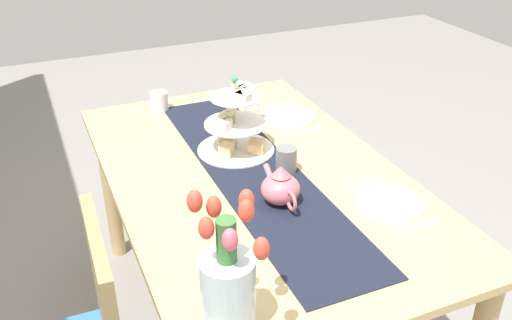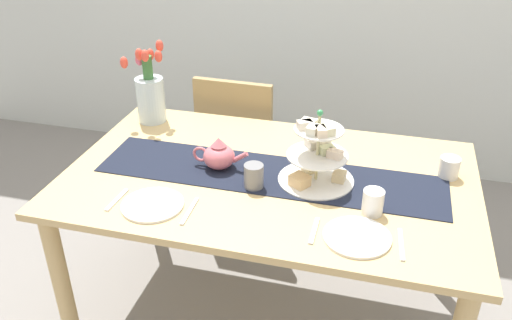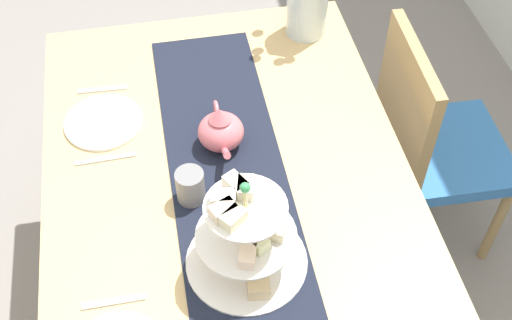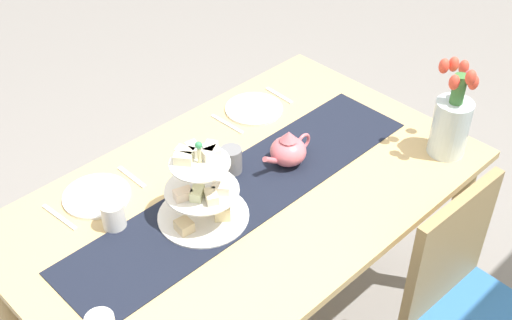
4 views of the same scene
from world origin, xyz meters
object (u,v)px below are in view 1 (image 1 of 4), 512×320
(tulip_vase, at_px, (228,285))
(dinner_plate_left, at_px, (389,203))
(teapot, at_px, (281,188))
(knife_right, at_px, (275,105))
(dining_table, at_px, (255,197))
(knife_left, at_px, (365,183))
(cream_jug, at_px, (159,101))
(dinner_plate_right, at_px, (289,117))
(mug_grey, at_px, (286,160))
(mug_white_text, at_px, (252,111))
(tiered_cake_stand, at_px, (236,126))
(fork_right, at_px, (305,131))
(fork_left, at_px, (416,227))

(tulip_vase, bearing_deg, dinner_plate_left, -65.53)
(teapot, relative_size, knife_right, 1.40)
(dining_table, xyz_separation_m, knife_left, (-0.22, -0.33, 0.11))
(cream_jug, relative_size, dinner_plate_right, 0.37)
(dinner_plate_left, distance_m, knife_left, 0.15)
(teapot, bearing_deg, knife_left, -90.71)
(dinner_plate_left, xyz_separation_m, mug_grey, (0.33, 0.22, 0.05))
(knife_left, distance_m, dinner_plate_right, 0.60)
(cream_jug, height_order, dinner_plate_right, cream_jug)
(mug_white_text, bearing_deg, mug_grey, 172.51)
(tulip_vase, distance_m, dinner_plate_left, 0.77)
(mug_grey, bearing_deg, dining_table, 71.30)
(dinner_plate_left, distance_m, knife_right, 0.89)
(dining_table, relative_size, tiered_cake_stand, 5.41)
(tiered_cake_stand, distance_m, dinner_plate_right, 0.39)
(dinner_plate_left, distance_m, mug_grey, 0.40)
(dining_table, relative_size, dinner_plate_left, 7.15)
(dinner_plate_right, relative_size, fork_right, 1.53)
(cream_jug, bearing_deg, teapot, -169.43)
(tulip_vase, relative_size, knife_right, 2.29)
(tiered_cake_stand, distance_m, dinner_plate_left, 0.65)
(tulip_vase, height_order, knife_right, tulip_vase)
(tulip_vase, distance_m, fork_left, 0.72)
(mug_white_text, bearing_deg, dinner_plate_right, -103.06)
(dinner_plate_right, relative_size, mug_grey, 2.42)
(dining_table, height_order, fork_right, fork_right)
(cream_jug, relative_size, mug_white_text, 0.89)
(teapot, height_order, mug_grey, teapot)
(mug_grey, bearing_deg, fork_left, -154.96)
(mug_white_text, bearing_deg, teapot, 165.16)
(tulip_vase, relative_size, knife_left, 2.29)
(tiered_cake_stand, relative_size, tulip_vase, 0.78)
(cream_jug, bearing_deg, knife_right, -108.70)
(dinner_plate_left, xyz_separation_m, fork_left, (-0.15, 0.00, -0.00))
(teapot, bearing_deg, dining_table, 0.00)
(dinner_plate_left, bearing_deg, knife_right, 0.00)
(cream_jug, bearing_deg, fork_left, -157.54)
(tiered_cake_stand, relative_size, dinner_plate_right, 1.32)
(fork_left, bearing_deg, knife_right, 0.00)
(tulip_vase, height_order, dinner_plate_right, tulip_vase)
(dinner_plate_right, relative_size, knife_right, 1.35)
(tiered_cake_stand, relative_size, fork_right, 2.03)
(dinner_plate_left, relative_size, fork_right, 1.53)
(fork_left, xyz_separation_m, mug_white_text, (0.93, 0.16, 0.04))
(teapot, xyz_separation_m, fork_left, (-0.29, -0.33, -0.06))
(mug_white_text, bearing_deg, tiered_cake_stand, 144.58)
(dining_table, xyz_separation_m, tiered_cake_stand, (0.19, -0.00, 0.21))
(tulip_vase, distance_m, mug_grey, 0.80)
(dining_table, height_order, cream_jug, cream_jug)
(mug_grey, bearing_deg, cream_jug, 20.75)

